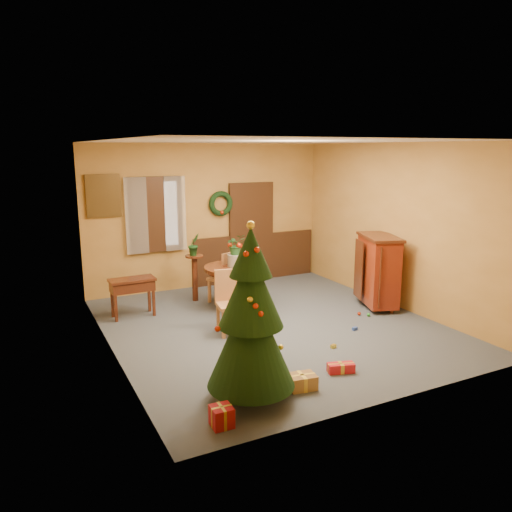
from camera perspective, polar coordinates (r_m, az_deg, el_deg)
room_envelope at (r=10.29m, az=-4.28°, el=2.77°), size 5.50×5.50×5.50m
dining_table at (r=8.81m, az=-2.31°, el=-2.65°), size 1.12×1.12×0.77m
urn at (r=8.73m, az=-2.33°, el=-0.51°), size 0.29×0.29×0.21m
centerpiece_plant at (r=8.67m, az=-2.35°, el=1.33°), size 0.32×0.28×0.36m
chair_near at (r=7.71m, az=-2.98°, el=-4.97°), size 0.48×0.48×0.98m
chair_far at (r=9.15m, az=-3.52°, el=-2.23°), size 0.56×0.56×0.97m
guitar at (r=7.40m, az=-1.01°, el=-6.46°), size 0.49×0.63×0.84m
plant_stand at (r=9.32m, az=-7.02°, el=-1.89°), size 0.34×0.34×0.87m
stand_plant at (r=9.21m, az=-7.10°, el=1.32°), size 0.28×0.25×0.41m
christmas_tree at (r=5.52m, az=-0.59°, el=-7.10°), size 0.99×0.99×2.05m
writing_desk at (r=8.65m, az=-13.96°, el=-3.56°), size 0.76×0.39×0.67m
sideboard at (r=9.11m, az=13.80°, el=-1.47°), size 0.85×1.14×1.30m
gift_a at (r=6.13m, az=5.26°, el=-14.10°), size 0.36×0.28×0.18m
gift_b at (r=5.38m, az=-3.94°, el=-17.83°), size 0.22×0.22×0.22m
gift_c at (r=6.90m, az=1.06°, el=-11.03°), size 0.35×0.31×0.16m
gift_d at (r=6.60m, az=9.68°, el=-12.49°), size 0.37×0.23×0.12m
toy_a at (r=8.06m, az=11.23°, el=-8.15°), size 0.09×0.06×0.05m
toy_b at (r=8.74m, az=12.74°, el=-6.56°), size 0.06×0.06×0.06m
toy_c at (r=6.34m, az=6.84°, el=-13.81°), size 0.09×0.09×0.05m
toy_d at (r=8.76m, az=11.71°, el=-6.47°), size 0.06×0.06×0.06m
toy_e at (r=7.33m, az=8.84°, el=-10.16°), size 0.09×0.07×0.05m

